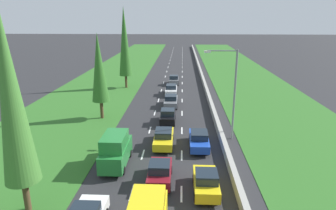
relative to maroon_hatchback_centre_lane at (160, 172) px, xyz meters
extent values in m
plane|color=#28282B|center=(-0.13, 43.55, -0.84)|extent=(300.00, 300.00, 0.00)
cube|color=#2D6623|center=(-12.78, 43.55, -0.82)|extent=(14.00, 140.00, 0.04)
cube|color=#2D6623|center=(14.22, 43.55, -0.82)|extent=(14.00, 140.00, 0.04)
cube|color=#9E9B93|center=(5.57, 43.55, -0.41)|extent=(0.44, 120.00, 0.85)
cube|color=white|center=(-1.88, -1.45, -0.83)|extent=(0.14, 2.00, 0.01)
cube|color=white|center=(-1.88, 4.55, -0.83)|extent=(0.14, 2.00, 0.01)
cube|color=white|center=(-1.88, 10.55, -0.83)|extent=(0.14, 2.00, 0.01)
cube|color=white|center=(-1.88, 16.55, -0.83)|extent=(0.14, 2.00, 0.01)
cube|color=white|center=(-1.88, 22.55, -0.83)|extent=(0.14, 2.00, 0.01)
cube|color=white|center=(-1.88, 28.55, -0.83)|extent=(0.14, 2.00, 0.01)
cube|color=white|center=(-1.88, 34.55, -0.83)|extent=(0.14, 2.00, 0.01)
cube|color=white|center=(-1.88, 40.55, -0.83)|extent=(0.14, 2.00, 0.01)
cube|color=white|center=(-1.88, 46.55, -0.83)|extent=(0.14, 2.00, 0.01)
cube|color=white|center=(-1.88, 52.55, -0.83)|extent=(0.14, 2.00, 0.01)
cube|color=white|center=(-1.88, 58.55, -0.83)|extent=(0.14, 2.00, 0.01)
cube|color=white|center=(-1.88, 64.55, -0.83)|extent=(0.14, 2.00, 0.01)
cube|color=white|center=(-1.88, 70.55, -0.83)|extent=(0.14, 2.00, 0.01)
cube|color=white|center=(-1.88, 76.55, -0.83)|extent=(0.14, 2.00, 0.01)
cube|color=white|center=(-1.88, 82.55, -0.83)|extent=(0.14, 2.00, 0.01)
cube|color=white|center=(-1.88, 88.55, -0.83)|extent=(0.14, 2.00, 0.01)
cube|color=white|center=(-1.88, 94.55, -0.83)|extent=(0.14, 2.00, 0.01)
cube|color=white|center=(-1.88, 100.55, -0.83)|extent=(0.14, 2.00, 0.01)
cube|color=white|center=(1.62, -1.45, -0.83)|extent=(0.14, 2.00, 0.01)
cube|color=white|center=(1.62, 4.55, -0.83)|extent=(0.14, 2.00, 0.01)
cube|color=white|center=(1.62, 10.55, -0.83)|extent=(0.14, 2.00, 0.01)
cube|color=white|center=(1.62, 16.55, -0.83)|extent=(0.14, 2.00, 0.01)
cube|color=white|center=(1.62, 22.55, -0.83)|extent=(0.14, 2.00, 0.01)
cube|color=white|center=(1.62, 28.55, -0.83)|extent=(0.14, 2.00, 0.01)
cube|color=white|center=(1.62, 34.55, -0.83)|extent=(0.14, 2.00, 0.01)
cube|color=white|center=(1.62, 40.55, -0.83)|extent=(0.14, 2.00, 0.01)
cube|color=white|center=(1.62, 46.55, -0.83)|extent=(0.14, 2.00, 0.01)
cube|color=white|center=(1.62, 52.55, -0.83)|extent=(0.14, 2.00, 0.01)
cube|color=white|center=(1.62, 58.55, -0.83)|extent=(0.14, 2.00, 0.01)
cube|color=white|center=(1.62, 64.55, -0.83)|extent=(0.14, 2.00, 0.01)
cube|color=white|center=(1.62, 70.55, -0.83)|extent=(0.14, 2.00, 0.01)
cube|color=white|center=(1.62, 76.55, -0.83)|extent=(0.14, 2.00, 0.01)
cube|color=white|center=(1.62, 82.55, -0.83)|extent=(0.14, 2.00, 0.01)
cube|color=white|center=(1.62, 88.55, -0.83)|extent=(0.14, 2.00, 0.01)
cube|color=white|center=(1.62, 94.55, -0.83)|extent=(0.14, 2.00, 0.01)
cube|color=white|center=(1.62, 100.55, -0.83)|extent=(0.14, 2.00, 0.01)
cube|color=yellow|center=(-0.20, -6.42, 1.43)|extent=(1.80, 3.10, 1.10)
cube|color=maroon|center=(0.00, 0.07, -0.14)|extent=(1.68, 3.90, 0.76)
cube|color=#19232D|center=(0.00, -0.23, 0.56)|extent=(1.52, 1.60, 0.64)
cylinder|color=black|center=(-0.76, 1.28, -0.52)|extent=(0.22, 0.64, 0.64)
cylinder|color=black|center=(0.76, 1.28, -0.52)|extent=(0.22, 0.64, 0.64)
cylinder|color=black|center=(-0.76, -1.14, -0.52)|extent=(0.22, 0.64, 0.64)
cylinder|color=black|center=(0.76, -1.14, -0.52)|extent=(0.22, 0.64, 0.64)
cube|color=#237A33|center=(-3.83, 2.55, 0.18)|extent=(1.90, 4.90, 1.40)
cube|color=#237A33|center=(-3.83, 2.25, 1.43)|extent=(1.80, 3.10, 1.10)
cylinder|color=black|center=(-4.70, 4.06, -0.52)|extent=(0.22, 0.64, 0.64)
cylinder|color=black|center=(-2.96, 4.06, -0.52)|extent=(0.22, 0.64, 0.64)
cylinder|color=black|center=(-4.70, 1.03, -0.52)|extent=(0.22, 0.64, 0.64)
cylinder|color=black|center=(-2.96, 1.03, -0.52)|extent=(0.22, 0.64, 0.64)
cube|color=yellow|center=(-0.12, 6.63, -0.16)|extent=(1.76, 4.50, 0.72)
cube|color=#19232D|center=(-0.12, 6.48, 0.50)|extent=(1.56, 1.90, 0.60)
cylinder|color=black|center=(-0.92, 8.03, -0.52)|extent=(0.22, 0.64, 0.64)
cylinder|color=black|center=(0.68, 8.03, -0.52)|extent=(0.22, 0.64, 0.64)
cylinder|color=black|center=(-0.92, 5.24, -0.52)|extent=(0.22, 0.64, 0.64)
cylinder|color=black|center=(0.68, 5.24, -0.52)|extent=(0.22, 0.64, 0.64)
cube|color=black|center=(-0.03, 12.98, -0.14)|extent=(1.68, 3.90, 0.76)
cube|color=#19232D|center=(-0.03, 12.68, 0.56)|extent=(1.52, 1.60, 0.64)
cylinder|color=black|center=(-0.79, 14.19, -0.52)|extent=(0.22, 0.64, 0.64)
cylinder|color=black|center=(0.73, 14.19, -0.52)|extent=(0.22, 0.64, 0.64)
cylinder|color=black|center=(-0.79, 11.77, -0.52)|extent=(0.22, 0.64, 0.64)
cylinder|color=black|center=(0.73, 11.77, -0.52)|extent=(0.22, 0.64, 0.64)
cube|color=yellow|center=(3.32, -1.13, -0.14)|extent=(1.68, 3.90, 0.76)
cube|color=#19232D|center=(3.32, -1.43, 0.56)|extent=(1.52, 1.60, 0.64)
cylinder|color=black|center=(2.56, 0.08, -0.52)|extent=(0.22, 0.64, 0.64)
cylinder|color=black|center=(4.08, 0.08, -0.52)|extent=(0.22, 0.64, 0.64)
cylinder|color=black|center=(2.56, -2.34, -0.52)|extent=(0.22, 0.64, 0.64)
cylinder|color=black|center=(4.08, -2.34, -0.52)|extent=(0.22, 0.64, 0.64)
cube|color=slate|center=(0.08, 19.58, -0.16)|extent=(1.76, 4.50, 0.72)
cube|color=#19232D|center=(0.08, 19.43, 0.50)|extent=(1.56, 1.90, 0.60)
cylinder|color=black|center=(-0.72, 20.97, -0.52)|extent=(0.22, 0.64, 0.64)
cylinder|color=black|center=(0.88, 20.97, -0.52)|extent=(0.22, 0.64, 0.64)
cylinder|color=black|center=(-0.72, 18.18, -0.52)|extent=(0.22, 0.64, 0.64)
cylinder|color=black|center=(0.88, 18.18, -0.52)|extent=(0.22, 0.64, 0.64)
cube|color=#1E47B7|center=(3.23, 6.34, -0.16)|extent=(1.76, 4.50, 0.72)
cube|color=#19232D|center=(3.23, 6.19, 0.50)|extent=(1.56, 1.90, 0.60)
cylinder|color=black|center=(2.43, 7.74, -0.52)|extent=(0.22, 0.64, 0.64)
cylinder|color=black|center=(4.03, 7.74, -0.52)|extent=(0.22, 0.64, 0.64)
cylinder|color=black|center=(2.43, 4.95, -0.52)|extent=(0.22, 0.64, 0.64)
cylinder|color=black|center=(4.03, 4.95, -0.52)|extent=(0.22, 0.64, 0.64)
cube|color=white|center=(-0.11, 26.03, -0.16)|extent=(1.76, 4.50, 0.72)
cube|color=#19232D|center=(-0.11, 25.88, 0.50)|extent=(1.56, 1.90, 0.60)
cylinder|color=black|center=(-0.91, 27.43, -0.52)|extent=(0.22, 0.64, 0.64)
cylinder|color=black|center=(0.69, 27.43, -0.52)|extent=(0.22, 0.64, 0.64)
cylinder|color=black|center=(-0.91, 24.64, -0.52)|extent=(0.22, 0.64, 0.64)
cylinder|color=black|center=(0.69, 24.64, -0.52)|extent=(0.22, 0.64, 0.64)
cube|color=slate|center=(0.09, 33.45, -0.14)|extent=(1.68, 3.90, 0.76)
cube|color=#19232D|center=(0.09, 33.15, 0.56)|extent=(1.52, 1.60, 0.64)
cylinder|color=black|center=(-0.67, 34.66, -0.52)|extent=(0.22, 0.64, 0.64)
cylinder|color=black|center=(0.85, 34.66, -0.52)|extent=(0.22, 0.64, 0.64)
cylinder|color=black|center=(-0.67, 32.24, -0.52)|extent=(0.22, 0.64, 0.64)
cylinder|color=black|center=(0.85, 32.24, -0.52)|extent=(0.22, 0.64, 0.64)
cylinder|color=#4C3823|center=(-8.16, -3.76, 0.26)|extent=(0.40, 0.40, 2.20)
cone|color=#3D752D|center=(-8.16, -3.76, 6.85)|extent=(2.13, 2.13, 10.98)
cylinder|color=#4C3823|center=(-8.12, 14.21, 0.26)|extent=(0.39, 0.39, 2.20)
cone|color=#2D6623|center=(-8.12, 14.21, 5.36)|extent=(2.06, 2.06, 8.00)
cylinder|color=#4C3823|center=(-8.12, 30.35, 0.26)|extent=(0.41, 0.41, 2.20)
cone|color=#2D6623|center=(-8.12, 30.35, 7.10)|extent=(2.14, 2.14, 11.47)
cylinder|color=gray|center=(6.70, 8.62, 3.66)|extent=(0.20, 0.20, 9.00)
cylinder|color=gray|center=(5.30, 8.62, 8.01)|extent=(2.80, 0.12, 0.12)
cube|color=silver|center=(3.90, 8.62, 7.91)|extent=(0.60, 0.28, 0.20)
camera|label=1|loc=(1.54, -19.53, 11.08)|focal=31.63mm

